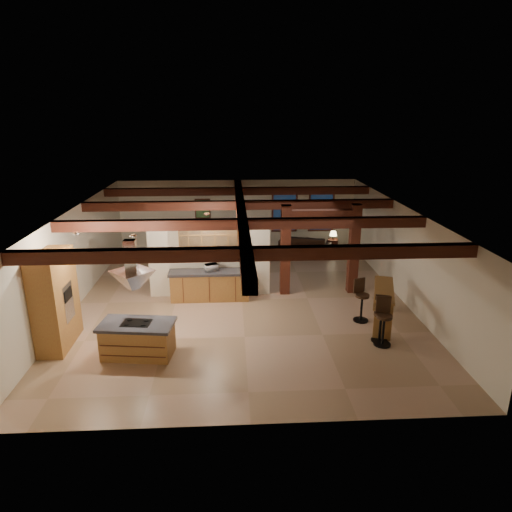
{
  "coord_description": "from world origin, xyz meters",
  "views": [
    {
      "loc": [
        -0.31,
        -13.23,
        5.64
      ],
      "look_at": [
        0.47,
        0.5,
        1.28
      ],
      "focal_mm": 32.0,
      "sensor_mm": 36.0,
      "label": 1
    }
  ],
  "objects_px": {
    "sofa": "(306,243)",
    "bar_counter": "(383,300)",
    "kitchen_island": "(138,339)",
    "dining_table": "(223,260)"
  },
  "relations": [
    {
      "from": "kitchen_island",
      "to": "sofa",
      "type": "bearing_deg",
      "value": 57.19
    },
    {
      "from": "kitchen_island",
      "to": "sofa",
      "type": "relative_size",
      "value": 0.84
    },
    {
      "from": "kitchen_island",
      "to": "bar_counter",
      "type": "distance_m",
      "value": 6.55
    },
    {
      "from": "dining_table",
      "to": "bar_counter",
      "type": "bearing_deg",
      "value": -71.09
    },
    {
      "from": "sofa",
      "to": "dining_table",
      "type": "bearing_deg",
      "value": 50.37
    },
    {
      "from": "kitchen_island",
      "to": "dining_table",
      "type": "bearing_deg",
      "value": 72.58
    },
    {
      "from": "dining_table",
      "to": "sofa",
      "type": "distance_m",
      "value": 4.12
    },
    {
      "from": "dining_table",
      "to": "sofa",
      "type": "bearing_deg",
      "value": 8.85
    },
    {
      "from": "kitchen_island",
      "to": "bar_counter",
      "type": "relative_size",
      "value": 0.89
    },
    {
      "from": "sofa",
      "to": "bar_counter",
      "type": "bearing_deg",
      "value": 115.87
    }
  ]
}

